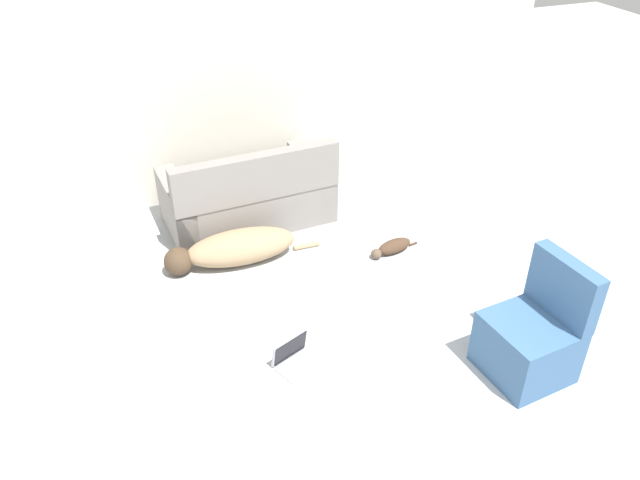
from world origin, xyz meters
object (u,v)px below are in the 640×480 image
Objects in this scene: cat at (392,247)px; laptop_open at (294,356)px; dog at (234,248)px; side_chair at (533,337)px; couch at (248,197)px.

laptop_open is at bearing 27.81° from cat.
dog is 2.72m from side_chair.
couch is 2.14m from laptop_open.
cat is at bearing -177.76° from side_chair.
couch is at bearing 61.11° from laptop_open.
side_chair is at bearing 87.80° from cat.
cat is (1.12, -1.04, -0.22)m from couch.
couch is at bearing -159.92° from side_chair.
dog is (-0.33, -0.67, -0.13)m from couch.
dog is at bearing 71.11° from laptop_open.
couch is at bearing -115.04° from dog.
couch is 4.25× the size of laptop_open.
cat is 0.58× the size of side_chair.
couch is 1.15× the size of dog.
side_chair is (1.60, -0.67, 0.24)m from laptop_open.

